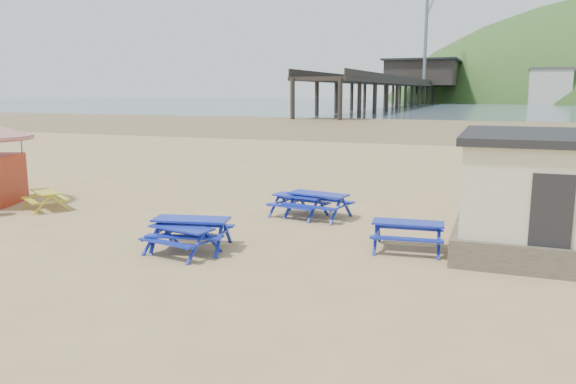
% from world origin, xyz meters
% --- Properties ---
extents(ground, '(400.00, 400.00, 0.00)m').
position_xyz_m(ground, '(0.00, 0.00, 0.00)').
color(ground, tan).
rests_on(ground, ground).
extents(wet_sand, '(400.00, 400.00, 0.00)m').
position_xyz_m(wet_sand, '(0.00, 55.00, 0.00)').
color(wet_sand, brown).
rests_on(wet_sand, ground).
extents(sea, '(400.00, 400.00, 0.00)m').
position_xyz_m(sea, '(0.00, 170.00, 0.01)').
color(sea, '#465764').
rests_on(sea, ground).
extents(picnic_table_blue_a, '(2.02, 1.75, 0.74)m').
position_xyz_m(picnic_table_blue_a, '(1.52, 2.40, 0.37)').
color(picnic_table_blue_a, '#1B0B9C').
rests_on(picnic_table_blue_a, ground).
extents(picnic_table_blue_c, '(2.27, 1.97, 0.84)m').
position_xyz_m(picnic_table_blue_c, '(2.20, 2.48, 0.42)').
color(picnic_table_blue_c, '#1B0B9C').
rests_on(picnic_table_blue_c, ground).
extents(picnic_table_blue_d, '(1.98, 1.70, 0.73)m').
position_xyz_m(picnic_table_blue_d, '(0.15, -2.88, 0.37)').
color(picnic_table_blue_d, '#1B0B9C').
rests_on(picnic_table_blue_d, ground).
extents(picnic_table_blue_e, '(2.33, 2.03, 0.85)m').
position_xyz_m(picnic_table_blue_e, '(0.14, -2.37, 0.43)').
color(picnic_table_blue_e, '#1B0B9C').
rests_on(picnic_table_blue_e, ground).
extents(picnic_table_blue_f, '(2.02, 1.69, 0.79)m').
position_xyz_m(picnic_table_blue_f, '(5.65, -0.46, 0.39)').
color(picnic_table_blue_f, '#1B0B9C').
rests_on(picnic_table_blue_f, ground).
extents(picnic_table_yellow, '(2.04, 1.94, 0.67)m').
position_xyz_m(picnic_table_yellow, '(-7.44, 0.27, 0.34)').
color(picnic_table_yellow, yellow).
rests_on(picnic_table_yellow, ground).
extents(pier, '(24.00, 220.00, 39.29)m').
position_xyz_m(pier, '(-17.99, 178.23, 5.46)').
color(pier, black).
rests_on(pier, ground).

